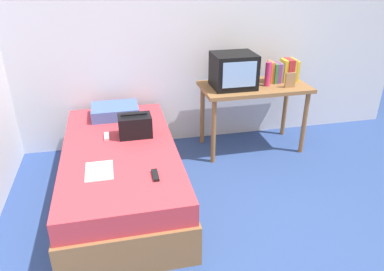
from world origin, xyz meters
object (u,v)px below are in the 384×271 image
pillow (115,111)px  bed (122,172)px  handbag (135,126)px  remote_silver (106,136)px  tv (233,71)px  picture_frame (290,80)px  desk (254,94)px  water_bottle (268,74)px  remote_dark (155,175)px  magazine (99,171)px  book_row (283,71)px

pillow → bed: bearing=-89.4°
handbag → remote_silver: (-0.27, 0.02, -0.09)m
tv → handbag: bearing=-157.0°
picture_frame → remote_silver: bearing=-171.3°
desk → water_bottle: 0.26m
desk → pillow: 1.51m
pillow → remote_dark: (0.25, -1.25, -0.05)m
handbag → remote_silver: bearing=175.4°
tv → magazine: 1.80m
tv → picture_frame: size_ratio=2.76×
remote_silver → desk: bearing=15.7°
tv → handbag: 1.22m
remote_dark → remote_silver: same height
picture_frame → remote_dark: bearing=-146.3°
desk → water_bottle: water_bottle is taller
pillow → picture_frame: bearing=-6.0°
water_bottle → picture_frame: water_bottle is taller
desk → bed: bearing=-156.2°
desk → remote_dark: desk is taller
desk → remote_silver: desk is taller
tv → remote_silver: bearing=-162.0°
bed → picture_frame: 1.99m
water_bottle → remote_silver: bearing=-167.0°
picture_frame → remote_silver: size_ratio=1.11×
bed → tv: size_ratio=4.55×
bed → water_bottle: (1.62, 0.61, 0.63)m
remote_dark → picture_frame: bearing=33.7°
bed → desk: size_ratio=1.72×
tv → remote_silver: size_ratio=3.06×
water_bottle → picture_frame: 0.24m
water_bottle → picture_frame: size_ratio=1.62×
picture_frame → pillow: size_ratio=0.34×
tv → magazine: tv is taller
desk → magazine: 1.98m
pillow → water_bottle: bearing=-3.2°
desk → book_row: 0.42m
water_bottle → book_row: water_bottle is taller
desk → tv: (-0.25, -0.01, 0.28)m
picture_frame → magazine: bearing=-156.0°
tv → desk: bearing=2.6°
bed → tv: tv is taller
pillow → desk: bearing=-1.5°
book_row → remote_dark: (-1.61, -1.28, -0.35)m
handbag → tv: bearing=23.0°
water_bottle → remote_dark: (-1.38, -1.16, -0.36)m
water_bottle → remote_dark: water_bottle is taller
desk → pillow: bearing=178.5°
water_bottle → book_row: size_ratio=0.79×
remote_silver → water_bottle: bearing=13.0°
bed → picture_frame: picture_frame is taller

